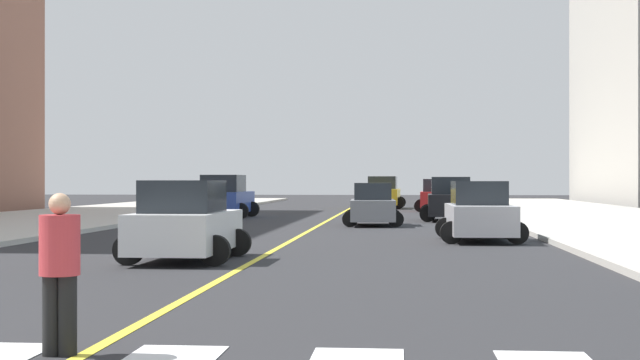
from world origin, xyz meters
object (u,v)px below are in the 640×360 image
Objects in this scene: car_red_fifth at (437,196)px; pedestrian_crossing at (60,266)px; car_gray_second at (373,206)px; car_black_sixth at (450,200)px; car_blue_third at (224,198)px; car_white_nearest at (185,223)px; car_silver_seventh at (479,213)px; car_yellow_fourth at (383,193)px.

car_red_fifth reaches higher than pedestrian_crossing.
car_gray_second is 5.59m from car_black_sixth.
car_blue_third is at bearing -12.07° from car_black_sixth.
car_black_sixth is at bearing 72.19° from car_white_nearest.
car_white_nearest is at bearing 44.72° from car_silver_seventh.
pedestrian_crossing is (1.27, -10.59, 0.07)m from car_white_nearest.
car_blue_third is 0.99× the size of car_yellow_fourth.
car_red_fifth is 1.08× the size of car_silver_seventh.
car_blue_third is 1.09× the size of car_red_fifth.
car_black_sixth reaches higher than car_gray_second.
car_red_fifth is 2.61× the size of pedestrian_crossing.
car_gray_second is at bearing 56.18° from car_black_sixth.
car_silver_seventh is (10.52, -15.92, -0.14)m from car_blue_third.
car_yellow_fourth is (3.55, 38.01, 0.13)m from car_white_nearest.
pedestrian_crossing is at bearing 89.76° from car_yellow_fourth.
car_gray_second is at bearing 77.92° from car_white_nearest.
car_white_nearest is at bearing 73.08° from car_black_sixth.
car_white_nearest is 23.25m from car_blue_third.
car_blue_third is at bearing 45.75° from car_red_fifth.
car_blue_third is at bearing 101.70° from pedestrian_crossing.
car_gray_second is 0.82× the size of car_blue_third.
car_red_fifth is 25.82m from car_silver_seventh.
car_black_sixth is 2.68× the size of pedestrian_crossing.
car_white_nearest is 38.17m from car_yellow_fourth.
car_white_nearest is at bearing 80.50° from car_red_fifth.
car_yellow_fourth is at bearing -77.96° from car_black_sixth.
car_red_fifth is at bearing 86.21° from pedestrian_crossing.
car_yellow_fourth reaches higher than car_silver_seventh.
car_black_sixth is at bearing 83.27° from pedestrian_crossing.
car_white_nearest is 1.04× the size of car_gray_second.
car_blue_third is (-3.62, 22.97, 0.13)m from car_white_nearest.
car_yellow_fourth reaches higher than car_blue_third.
car_yellow_fourth is at bearing 85.29° from car_white_nearest.
car_white_nearest is 9.86m from car_silver_seventh.
car_red_fifth is at bearing 79.01° from car_white_nearest.
car_black_sixth reaches higher than car_white_nearest.
car_white_nearest reaches higher than car_gray_second.
car_white_nearest is 0.85× the size of car_yellow_fourth.
pedestrian_crossing is (-5.48, -43.45, 0.02)m from car_red_fifth.
car_blue_third is at bearing 99.59° from car_white_nearest.
car_red_fifth is at bearing -88.20° from car_black_sixth.
car_yellow_fourth is at bearing -56.00° from car_red_fifth.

